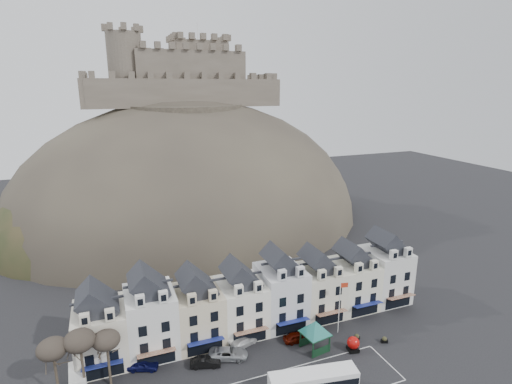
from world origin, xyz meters
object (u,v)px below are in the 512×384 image
bus (313,382)px  car_navy (143,365)px  bus_shelter (315,327)px  car_charcoal (311,332)px  car_maroon (298,337)px  white_van (78,378)px  car_silver (228,353)px  car_white (243,341)px  red_buoy (353,344)px  car_black (205,362)px  flagpole (340,304)px

bus → car_navy: 22.90m
bus_shelter → car_charcoal: size_ratio=1.70×
car_maroon → car_charcoal: 2.55m
bus → white_van: bearing=165.5°
bus → car_silver: size_ratio=2.10×
car_silver → car_navy: bearing=100.2°
bus_shelter → car_maroon: (-1.50, 2.53, -2.85)m
bus_shelter → car_white: (-9.40, 4.58, -2.90)m
car_silver → car_maroon: 10.86m
bus_shelter → car_silver: (-12.36, 2.62, -2.81)m
red_buoy → white_van: (-36.89, 6.92, -0.09)m
bus → car_silver: 12.96m
car_navy → car_white: (14.45, 0.00, -0.03)m
car_navy → car_white: 14.45m
bus_shelter → car_white: size_ratio=1.53×
red_buoy → car_navy: red_buoy is taller
bus_shelter → car_silver: size_ratio=1.32×
car_navy → car_black: 8.43m
car_silver → car_maroon: bearing=-70.6°
car_white → flagpole: bearing=-119.9°
bus_shelter → flagpole: (5.49, 2.25, 1.41)m
red_buoy → car_black: red_buoy is taller
car_maroon → car_black: bearing=97.7°
car_silver → car_white: car_silver is taller
car_charcoal → white_van: bearing=76.0°
bus → car_black: size_ratio=2.73×
red_buoy → car_maroon: 8.14m
white_van → car_navy: bearing=-3.8°
white_van → car_black: (16.09, -2.50, -0.36)m
bus_shelter → flagpole: size_ratio=0.82×
flagpole → car_silver: 18.35m
bus → white_van: bus is taller
bus_shelter → white_van: 32.32m
flagpole → car_charcoal: (-4.49, 0.78, -4.29)m
car_navy → car_maroon: size_ratio=0.97×
car_white → car_silver: bearing=102.4°
bus → white_van: (-27.37, 12.23, -0.69)m
car_navy → car_white: car_navy is taller
flagpole → car_maroon: size_ratio=2.03×
car_silver → car_charcoal: 13.37m
white_van → car_charcoal: size_ratio=1.11×
white_van → car_maroon: bearing=-7.7°
flagpole → car_navy: (-29.34, 2.33, -4.27)m
bus_shelter → bus: bearing=-129.8°
car_maroon → bus: bearing=169.3°
car_charcoal → car_maroon: bearing=89.8°
car_maroon → car_charcoal: car_maroon is taller
car_black → bus_shelter: bearing=-81.8°
white_van → car_silver: (19.53, -1.96, -0.28)m
white_van → car_charcoal: (32.89, -1.55, -0.35)m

